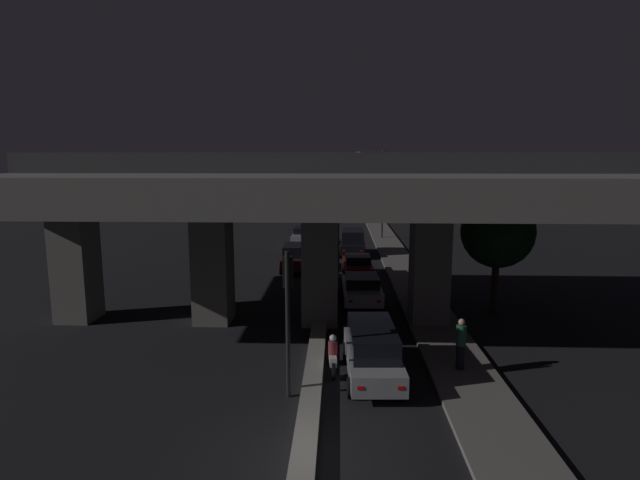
{
  "coord_description": "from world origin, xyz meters",
  "views": [
    {
      "loc": [
        0.82,
        -11.32,
        7.35
      ],
      "look_at": [
        -0.53,
        24.34,
        1.58
      ],
      "focal_mm": 28.0,
      "sensor_mm": 36.0,
      "label": 1
    }
  ],
  "objects_px": {
    "car_white_second": "(361,288)",
    "motorcycle_white_filtering_near": "(333,356)",
    "motorcycle_black_filtering_mid": "(338,289)",
    "car_silver_lead": "(372,350)",
    "car_dark_red_lead_oncoming": "(295,257)",
    "traffic_light_left_of_median": "(288,298)",
    "car_silver_second_oncoming": "(304,236)",
    "pedestrian_on_sidewalk": "(461,344)",
    "car_dark_red_third": "(358,266)",
    "car_black_fourth": "(353,242)",
    "street_lamp": "(379,187)"
  },
  "relations": [
    {
      "from": "car_white_second",
      "to": "motorcycle_white_filtering_near",
      "type": "distance_m",
      "value": 8.61
    },
    {
      "from": "motorcycle_white_filtering_near",
      "to": "motorcycle_black_filtering_mid",
      "type": "distance_m",
      "value": 8.88
    },
    {
      "from": "car_silver_lead",
      "to": "car_dark_red_lead_oncoming",
      "type": "height_order",
      "value": "car_silver_lead"
    },
    {
      "from": "traffic_light_left_of_median",
      "to": "car_white_second",
      "type": "height_order",
      "value": "traffic_light_left_of_median"
    },
    {
      "from": "car_silver_second_oncoming",
      "to": "motorcycle_black_filtering_mid",
      "type": "relative_size",
      "value": 2.56
    },
    {
      "from": "car_white_second",
      "to": "motorcycle_white_filtering_near",
      "type": "height_order",
      "value": "car_white_second"
    },
    {
      "from": "car_silver_lead",
      "to": "motorcycle_white_filtering_near",
      "type": "height_order",
      "value": "car_silver_lead"
    },
    {
      "from": "motorcycle_black_filtering_mid",
      "to": "pedestrian_on_sidewalk",
      "type": "height_order",
      "value": "pedestrian_on_sidewalk"
    },
    {
      "from": "car_white_second",
      "to": "car_silver_second_oncoming",
      "type": "height_order",
      "value": "car_silver_second_oncoming"
    },
    {
      "from": "car_dark_red_lead_oncoming",
      "to": "pedestrian_on_sidewalk",
      "type": "distance_m",
      "value": 17.73
    },
    {
      "from": "traffic_light_left_of_median",
      "to": "pedestrian_on_sidewalk",
      "type": "height_order",
      "value": "traffic_light_left_of_median"
    },
    {
      "from": "car_dark_red_third",
      "to": "car_silver_second_oncoming",
      "type": "height_order",
      "value": "car_silver_second_oncoming"
    },
    {
      "from": "car_white_second",
      "to": "car_dark_red_lead_oncoming",
      "type": "relative_size",
      "value": 1.0
    },
    {
      "from": "car_silver_second_oncoming",
      "to": "pedestrian_on_sidewalk",
      "type": "relative_size",
      "value": 2.62
    },
    {
      "from": "car_black_fourth",
      "to": "car_silver_lead",
      "type": "bearing_deg",
      "value": -178.65
    },
    {
      "from": "car_white_second",
      "to": "pedestrian_on_sidewalk",
      "type": "height_order",
      "value": "pedestrian_on_sidewalk"
    },
    {
      "from": "car_silver_second_oncoming",
      "to": "street_lamp",
      "type": "bearing_deg",
      "value": 117.49
    },
    {
      "from": "car_dark_red_third",
      "to": "car_dark_red_lead_oncoming",
      "type": "bearing_deg",
      "value": 61.01
    },
    {
      "from": "motorcycle_white_filtering_near",
      "to": "motorcycle_black_filtering_mid",
      "type": "xyz_separation_m",
      "value": [
        0.19,
        8.87,
        0.05
      ]
    },
    {
      "from": "street_lamp",
      "to": "car_silver_second_oncoming",
      "type": "height_order",
      "value": "street_lamp"
    },
    {
      "from": "traffic_light_left_of_median",
      "to": "motorcycle_white_filtering_near",
      "type": "bearing_deg",
      "value": 53.12
    },
    {
      "from": "car_white_second",
      "to": "motorcycle_white_filtering_near",
      "type": "xyz_separation_m",
      "value": [
        -1.37,
        -8.5,
        -0.21
      ]
    },
    {
      "from": "motorcycle_white_filtering_near",
      "to": "traffic_light_left_of_median",
      "type": "bearing_deg",
      "value": 139.42
    },
    {
      "from": "car_white_second",
      "to": "pedestrian_on_sidewalk",
      "type": "xyz_separation_m",
      "value": [
        3.05,
        -8.44,
        0.28
      ]
    },
    {
      "from": "car_black_fourth",
      "to": "car_dark_red_lead_oncoming",
      "type": "xyz_separation_m",
      "value": [
        -4.05,
        -5.46,
        -0.16
      ]
    },
    {
      "from": "car_dark_red_third",
      "to": "motorcycle_black_filtering_mid",
      "type": "distance_m",
      "value": 5.43
    },
    {
      "from": "car_silver_second_oncoming",
      "to": "motorcycle_white_filtering_near",
      "type": "relative_size",
      "value": 2.61
    },
    {
      "from": "car_dark_red_lead_oncoming",
      "to": "motorcycle_white_filtering_near",
      "type": "bearing_deg",
      "value": 7.11
    },
    {
      "from": "car_dark_red_lead_oncoming",
      "to": "motorcycle_white_filtering_near",
      "type": "height_order",
      "value": "car_dark_red_lead_oncoming"
    },
    {
      "from": "car_silver_lead",
      "to": "motorcycle_white_filtering_near",
      "type": "xyz_separation_m",
      "value": [
        -1.34,
        0.35,
        -0.37
      ]
    },
    {
      "from": "traffic_light_left_of_median",
      "to": "car_black_fourth",
      "type": "distance_m",
      "value": 23.78
    },
    {
      "from": "car_silver_lead",
      "to": "motorcycle_white_filtering_near",
      "type": "bearing_deg",
      "value": 73.23
    },
    {
      "from": "car_silver_second_oncoming",
      "to": "motorcycle_white_filtering_near",
      "type": "bearing_deg",
      "value": 7.42
    },
    {
      "from": "street_lamp",
      "to": "car_dark_red_lead_oncoming",
      "type": "distance_m",
      "value": 15.5
    },
    {
      "from": "street_lamp",
      "to": "pedestrian_on_sidewalk",
      "type": "height_order",
      "value": "street_lamp"
    },
    {
      "from": "traffic_light_left_of_median",
      "to": "car_silver_second_oncoming",
      "type": "height_order",
      "value": "traffic_light_left_of_median"
    },
    {
      "from": "car_dark_red_third",
      "to": "motorcycle_black_filtering_mid",
      "type": "relative_size",
      "value": 2.21
    },
    {
      "from": "car_black_fourth",
      "to": "car_silver_second_oncoming",
      "type": "relative_size",
      "value": 0.89
    },
    {
      "from": "car_dark_red_lead_oncoming",
      "to": "car_black_fourth",
      "type": "bearing_deg",
      "value": 140.88
    },
    {
      "from": "traffic_light_left_of_median",
      "to": "car_black_fourth",
      "type": "xyz_separation_m",
      "value": [
        2.64,
        23.54,
        -2.13
      ]
    },
    {
      "from": "car_white_second",
      "to": "car_silver_lead",
      "type": "bearing_deg",
      "value": 178.11
    },
    {
      "from": "car_silver_second_oncoming",
      "to": "motorcycle_black_filtering_mid",
      "type": "xyz_separation_m",
      "value": [
        3.05,
        -17.55,
        -0.15
      ]
    },
    {
      "from": "car_silver_lead",
      "to": "car_black_fourth",
      "type": "height_order",
      "value": "car_black_fourth"
    },
    {
      "from": "car_silver_lead",
      "to": "traffic_light_left_of_median",
      "type": "bearing_deg",
      "value": 116.19
    },
    {
      "from": "car_silver_second_oncoming",
      "to": "pedestrian_on_sidewalk",
      "type": "height_order",
      "value": "pedestrian_on_sidewalk"
    },
    {
      "from": "street_lamp",
      "to": "motorcycle_white_filtering_near",
      "type": "distance_m",
      "value": 30.27
    },
    {
      "from": "car_dark_red_lead_oncoming",
      "to": "motorcycle_white_filtering_near",
      "type": "relative_size",
      "value": 2.41
    },
    {
      "from": "car_black_fourth",
      "to": "car_dark_red_lead_oncoming",
      "type": "height_order",
      "value": "car_black_fourth"
    },
    {
      "from": "traffic_light_left_of_median",
      "to": "street_lamp",
      "type": "height_order",
      "value": "street_lamp"
    },
    {
      "from": "pedestrian_on_sidewalk",
      "to": "car_dark_red_lead_oncoming",
      "type": "bearing_deg",
      "value": 113.91
    }
  ]
}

